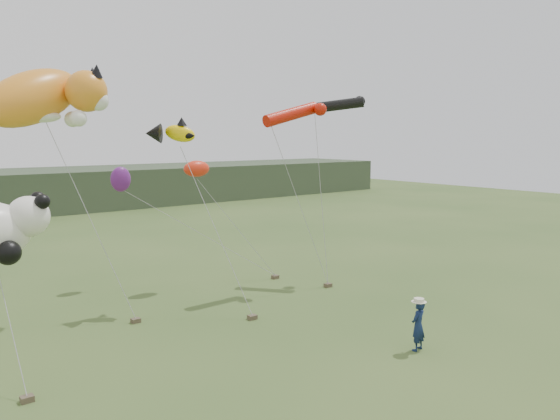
# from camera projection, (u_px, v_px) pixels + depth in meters

# --- Properties ---
(ground) EXTENTS (120.00, 120.00, 0.00)m
(ground) POSITION_uv_depth(u_px,v_px,m) (329.00, 350.00, 18.93)
(ground) COLOR #385123
(ground) RESTS_ON ground
(festival_attendant) EXTENTS (0.71, 0.53, 1.76)m
(festival_attendant) POSITION_uv_depth(u_px,v_px,m) (418.00, 326.00, 18.79)
(festival_attendant) COLOR #111F42
(festival_attendant) RESTS_ON ground
(sandbag_anchors) EXTENTS (15.03, 6.51, 0.18)m
(sandbag_anchors) POSITION_uv_depth(u_px,v_px,m) (224.00, 311.00, 22.85)
(sandbag_anchors) COLOR brown
(sandbag_anchors) RESTS_ON ground
(cat_kite) EXTENTS (6.01, 3.64, 3.47)m
(cat_kite) POSITION_uv_depth(u_px,v_px,m) (44.00, 97.00, 21.96)
(cat_kite) COLOR orange
(cat_kite) RESTS_ON ground
(fish_kite) EXTENTS (2.35, 1.53, 1.17)m
(fish_kite) POSITION_uv_depth(u_px,v_px,m) (170.00, 133.00, 23.20)
(fish_kite) COLOR yellow
(fish_kite) RESTS_ON ground
(tube_kites) EXTENTS (6.40, 2.52, 1.70)m
(tube_kites) POSITION_uv_depth(u_px,v_px,m) (317.00, 109.00, 26.77)
(tube_kites) COLOR black
(tube_kites) RESTS_ON ground
(misc_kites) EXTENTS (4.03, 3.14, 1.53)m
(misc_kites) POSITION_uv_depth(u_px,v_px,m) (159.00, 174.00, 26.48)
(misc_kites) COLOR red
(misc_kites) RESTS_ON ground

